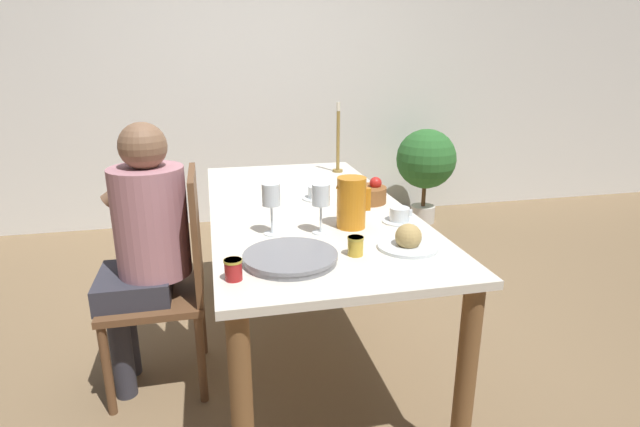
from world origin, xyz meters
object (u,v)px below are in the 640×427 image
Objects in this scene: jam_jar_red at (233,269)px; candlestick_tall at (338,144)px; chair_person_side at (172,279)px; red_pitcher at (351,202)px; bread_plate at (408,241)px; teacup_across at (317,194)px; wine_glass_juice at (321,198)px; person_seated at (144,238)px; wine_glass_water at (271,197)px; teacup_near_person at (399,216)px; potted_plant at (426,162)px; fruit_bowl at (367,193)px; jam_jar_amber at (355,245)px; serving_tray at (290,258)px.

candlestick_tall reaches higher than jam_jar_red.
red_pitcher is at bearing -106.67° from chair_person_side.
red_pitcher is 0.31m from bread_plate.
wine_glass_juice is at bearing -100.40° from teacup_across.
person_seated is 5.79× the size of wine_glass_water.
teacup_near_person is 2.32m from potted_plant.
candlestick_tall is (0.93, 0.76, 0.42)m from chair_person_side.
jam_jar_red is 0.98m from fruit_bowl.
wine_glass_water is 1.03× the size of wine_glass_juice.
chair_person_side is 2.36× the size of candlestick_tall.
candlestick_tall is at bearing 90.79° from teacup_near_person.
teacup_near_person is 0.41m from jam_jar_amber.
chair_person_side is at bearing 150.85° from bread_plate.
jam_jar_red is (-0.63, -0.13, 0.01)m from bread_plate.
candlestick_tall reaches higher than red_pitcher.
serving_tray is at bearing -127.16° from fruit_bowl.
person_seated is 0.81m from teacup_across.
wine_glass_juice is 0.51m from jam_jar_red.
bread_plate is at bearing -92.94° from candlestick_tall.
red_pitcher is at bearing 45.07° from serving_tray.
jam_jar_amber is at bearing -47.36° from wine_glass_water.
serving_tray is at bearing -148.44° from teacup_near_person.
serving_tray is 2.85m from potted_plant.
teacup_near_person is at bearing -117.22° from potted_plant.
potted_plant is at bearing 54.46° from jam_jar_red.
red_pitcher is 1.47× the size of teacup_across.
red_pitcher is 0.15m from wine_glass_juice.
fruit_bowl is at bearing 49.83° from wine_glass_juice.
teacup_near_person is (1.04, -0.22, 0.09)m from person_seated.
red_pitcher is 0.25× the size of potted_plant.
potted_plant is (1.76, 2.46, -0.25)m from jam_jar_red.
teacup_across is at bearing 61.79° from jam_jar_red.
wine_glass_juice reaches higher than serving_tray.
red_pitcher is 0.23m from teacup_near_person.
potted_plant is at bearing 58.46° from red_pitcher.
potted_plant is at bearing 45.62° from candlestick_tall.
fruit_bowl is at bearing -26.60° from teacup_across.
wine_glass_juice is at bearing 57.55° from serving_tray.
jam_jar_amber is at bearing -132.73° from teacup_near_person.
red_pitcher is 0.63m from jam_jar_red.
bread_plate reaches higher than serving_tray.
jam_jar_amber is (0.25, -0.28, -0.11)m from wine_glass_water.
fruit_bowl is 2.08m from potted_plant.
fruit_bowl is (0.47, 0.62, 0.03)m from serving_tray.
person_seated is at bearing 154.30° from wine_glass_water.
jam_jar_amber is 1.30m from candlestick_tall.
wine_glass_juice is 2.93× the size of jam_jar_red.
teacup_near_person is at bearing -57.87° from teacup_across.
teacup_across is 0.44× the size of serving_tray.
candlestick_tall reaches higher than wine_glass_juice.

